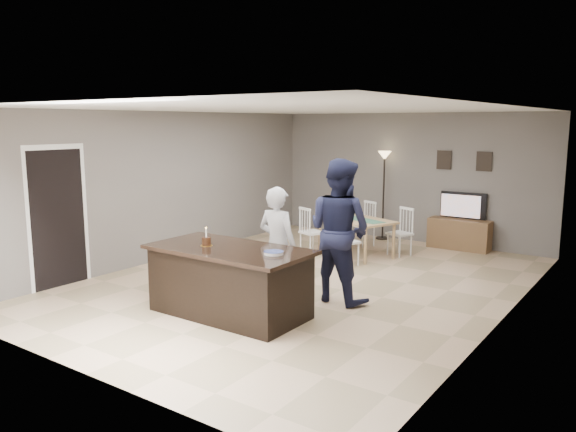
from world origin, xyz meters
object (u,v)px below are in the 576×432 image
Objects in this scene: tv_console at (459,234)px; birthday_cake at (206,241)px; dining_table at (356,225)px; plate_stack at (274,253)px; kitchen_island at (230,281)px; floor_lamp at (384,171)px; man at (339,230)px; television at (462,206)px; woman at (278,246)px.

birthday_cake is (-1.52, -5.65, 0.66)m from tv_console.
plate_stack is at bearing -55.04° from dining_table.
birthday_cake is at bearing -105.05° from tv_console.
kitchen_island is 5.70m from tv_console.
floor_lamp is at bearing 101.97° from plate_stack.
kitchen_island is 8.76× the size of plate_stack.
man is 2.86m from dining_table.
man is (0.86, 1.35, 0.55)m from kitchen_island.
man is at bearing 85.50° from television.
man reaches higher than floor_lamp.
birthday_cake is (-0.32, -0.08, 0.50)m from kitchen_island.
tv_console is at bearing -87.33° from man.
man reaches higher than dining_table.
tv_console is 0.58× the size of dining_table.
tv_console is (1.20, 5.57, -0.15)m from kitchen_island.
woman is at bearing -101.30° from tv_console.
floor_lamp reaches higher than woman.
woman reaches higher than kitchen_island.
plate_stack is 4.05m from dining_table.
tv_console is at bearing 77.84° from kitchen_island.
kitchen_island is at bearing 77.99° from television.
television reaches higher than plate_stack.
tv_console is 4.89× the size of plate_stack.
tv_console is 0.60× the size of man.
television is 3.68× the size of birthday_cake.
kitchen_island is at bearing -102.16° from tv_console.
floor_lamp reaches higher than plate_stack.
kitchen_island is 0.84m from plate_stack.
birthday_cake is at bearing -88.38° from floor_lamp.
woman is at bearing 122.90° from plate_stack.
tv_console is 2.20m from dining_table.
birthday_cake is at bearing 56.24° from woman.
kitchen_island is 2.35× the size of television.
man is at bearing -94.57° from tv_console.
plate_stack is at bearing 6.10° from birthday_cake.
woman is (-0.96, -4.90, -0.04)m from television.
television is 1.79m from floor_lamp.
television is at bearing 90.00° from tv_console.
floor_lamp is at bearing -65.19° from man.
television is at bearing 75.13° from birthday_cake.
dining_table reaches higher than tv_console.
tv_console is 4.95m from woman.
floor_lamp is (-0.16, 5.67, 0.52)m from birthday_cake.
woman is at bearing 72.44° from kitchen_island.
dining_table is 1.10× the size of floor_lamp.
birthday_cake is at bearing 75.13° from television.
tv_console is 0.63× the size of floor_lamp.
tv_console is 5.89m from birthday_cake.
birthday_cake is at bearing 57.72° from man.
tv_console is at bearing 69.09° from dining_table.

